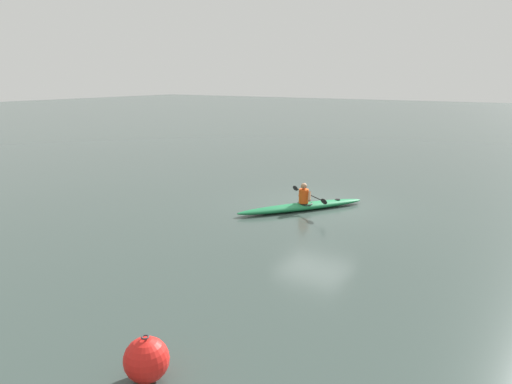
% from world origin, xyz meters
% --- Properties ---
extents(ground_plane, '(160.00, 160.00, 0.00)m').
position_xyz_m(ground_plane, '(0.00, 0.00, 0.00)').
color(ground_plane, '#384742').
extents(kayak, '(3.21, 4.21, 0.24)m').
position_xyz_m(kayak, '(0.15, 0.82, 0.12)').
color(kayak, '#19723F').
rests_on(kayak, ground).
extents(kayaker, '(2.01, 1.43, 0.70)m').
position_xyz_m(kayaker, '(0.10, 0.75, 0.53)').
color(kayaker, '#E04C14').
rests_on(kayaker, kayak).
extents(mooring_buoy_channel_marker, '(0.69, 0.69, 0.73)m').
position_xyz_m(mooring_buoy_channel_marker, '(-2.18, 10.48, 0.34)').
color(mooring_buoy_channel_marker, red).
rests_on(mooring_buoy_channel_marker, ground).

